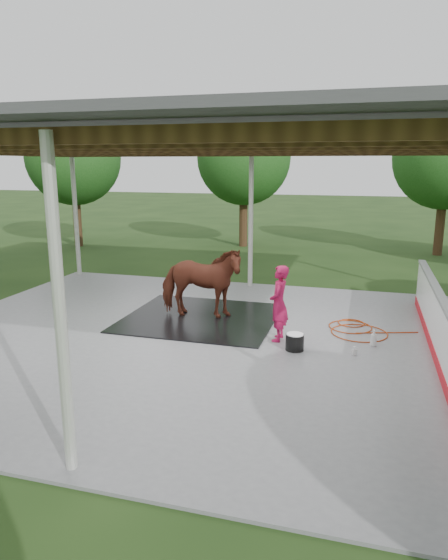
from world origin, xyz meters
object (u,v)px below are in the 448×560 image
(horse, at_px, (200,282))
(dasher_board, at_px, (441,333))
(wash_bucket, at_px, (295,342))
(handler, at_px, (279,303))

(horse, bearing_deg, dasher_board, -109.46)
(dasher_board, relative_size, wash_bucket, 22.47)
(handler, xyz_separation_m, wash_bucket, (0.41, -0.48, -0.61))
(handler, distance_m, wash_bucket, 0.87)
(horse, distance_m, handler, 2.22)
(dasher_board, bearing_deg, handler, 173.79)
(horse, xyz_separation_m, handler, (1.99, -0.97, -0.08))
(dasher_board, height_order, handler, handler)
(horse, xyz_separation_m, wash_bucket, (2.40, -1.45, -0.69))
(handler, height_order, wash_bucket, handler)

